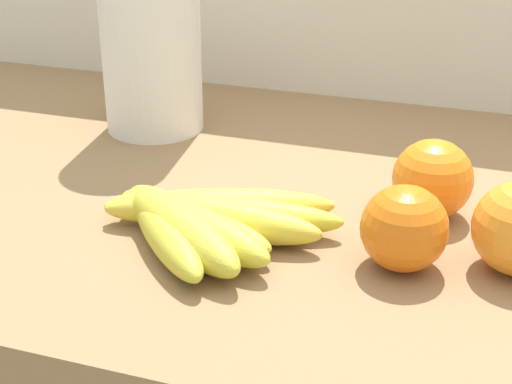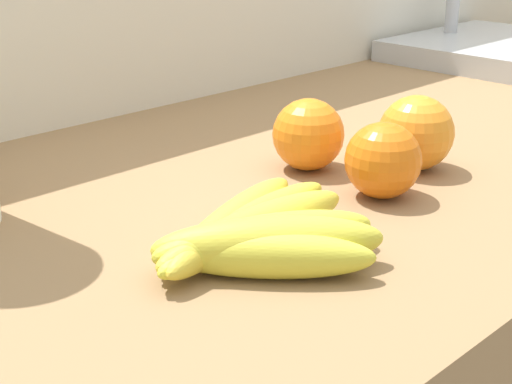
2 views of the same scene
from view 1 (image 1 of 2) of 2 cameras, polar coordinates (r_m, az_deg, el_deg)
name	(u,v)px [view 1 (image 1 of 2)]	position (r m, az deg, el deg)	size (l,w,h in m)	color
banana_bunch	(199,221)	(0.67, -4.24, -2.15)	(0.22, 0.18, 0.04)	gold
orange_far_right	(433,179)	(0.72, 12.83, 0.93)	(0.07, 0.07, 0.07)	orange
orange_back_left	(404,228)	(0.63, 10.82, -2.64)	(0.07, 0.07, 0.07)	orange
paper_towel_roll	(149,12)	(0.90, -7.85, 12.92)	(0.11, 0.11, 0.30)	white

